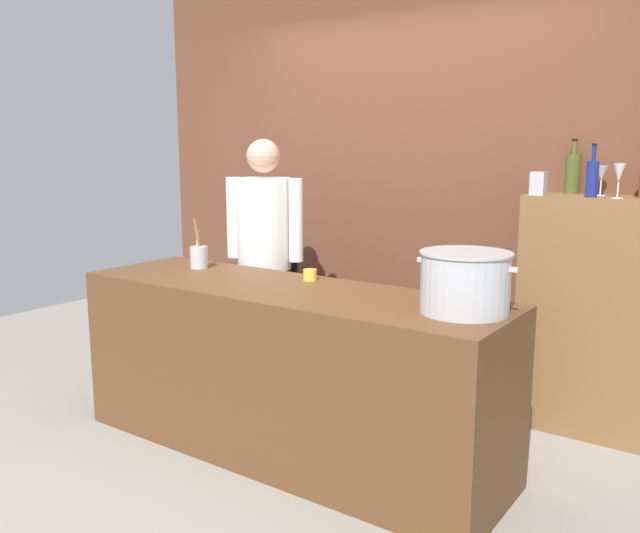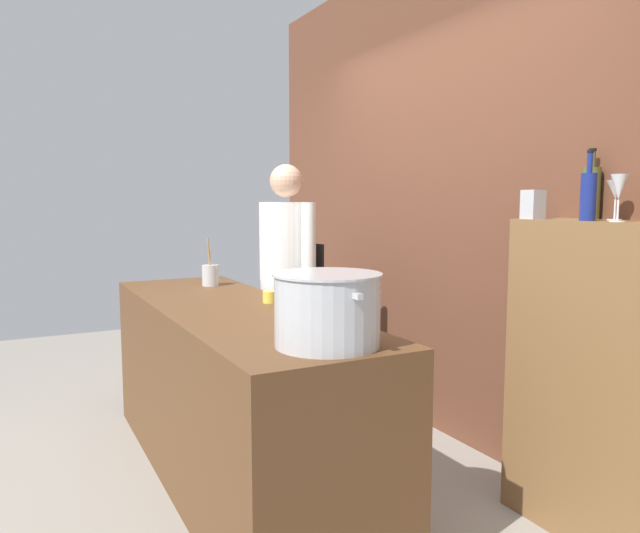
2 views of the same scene
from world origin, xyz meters
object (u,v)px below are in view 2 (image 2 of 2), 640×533
(wine_bottle_olive, at_px, (591,192))
(wine_glass_wide, at_px, (616,191))
(utensil_crock, at_px, (210,275))
(butter_jar, at_px, (270,297))
(spice_tin_silver, at_px, (533,204))
(chef, at_px, (287,273))
(wine_glass_tall, at_px, (619,189))
(wine_bottle_cobalt, at_px, (588,195))
(stockpot_large, at_px, (327,310))

(wine_bottle_olive, distance_m, wine_glass_wide, 0.18)
(utensil_crock, height_order, butter_jar, utensil_crock)
(butter_jar, height_order, spice_tin_silver, spice_tin_silver)
(butter_jar, bearing_deg, utensil_crock, -173.83)
(wine_glass_wide, bearing_deg, chef, -161.47)
(chef, bearing_deg, wine_glass_tall, -179.97)
(chef, bearing_deg, utensil_crock, 63.38)
(wine_bottle_cobalt, xyz_separation_m, wine_bottle_olive, (-0.16, 0.21, 0.02))
(wine_glass_tall, relative_size, spice_tin_silver, 1.41)
(wine_glass_tall, height_order, wine_glass_wide, wine_glass_tall)
(wine_glass_wide, height_order, spice_tin_silver, wine_glass_wide)
(wine_bottle_cobalt, bearing_deg, utensil_crock, -154.08)
(wine_glass_wide, bearing_deg, wine_bottle_olive, 159.74)
(chef, height_order, wine_glass_tall, chef)
(wine_bottle_cobalt, distance_m, spice_tin_silver, 0.28)
(spice_tin_silver, bearing_deg, utensil_crock, -150.58)
(stockpot_large, xyz_separation_m, spice_tin_silver, (-0.03, 1.05, 0.38))
(wine_glass_tall, distance_m, spice_tin_silver, 0.41)
(stockpot_large, height_order, wine_glass_wide, wine_glass_wide)
(chef, height_order, wine_bottle_olive, chef)
(stockpot_large, xyz_separation_m, wine_glass_wide, (0.26, 1.20, 0.43))
(wine_bottle_olive, height_order, wine_glass_tall, wine_bottle_olive)
(utensil_crock, xyz_separation_m, wine_glass_tall, (2.10, 0.96, 0.50))
(butter_jar, height_order, wine_glass_wide, wine_glass_wide)
(stockpot_large, distance_m, spice_tin_silver, 1.12)
(butter_jar, bearing_deg, wine_bottle_olive, 45.83)
(wine_bottle_cobalt, bearing_deg, stockpot_large, -103.32)
(wine_bottle_olive, bearing_deg, chef, -157.95)
(spice_tin_silver, bearing_deg, wine_bottle_olive, 60.16)
(utensil_crock, distance_m, wine_glass_tall, 2.36)
(stockpot_large, height_order, butter_jar, stockpot_large)
(utensil_crock, height_order, wine_bottle_olive, wine_bottle_olive)
(wine_glass_tall, xyz_separation_m, wine_glass_wide, (-0.12, 0.14, -0.01))
(chef, bearing_deg, wine_glass_wide, -175.14)
(wine_bottle_cobalt, xyz_separation_m, wine_glass_wide, (0.01, 0.15, 0.02))
(utensil_crock, distance_m, spice_tin_silver, 1.99)
(chef, xyz_separation_m, wine_glass_tall, (1.99, 0.48, 0.51))
(wine_glass_tall, bearing_deg, wine_bottle_cobalt, -176.98)
(spice_tin_silver, bearing_deg, wine_glass_wide, 27.73)
(chef, relative_size, butter_jar, 22.47)
(wine_glass_wide, bearing_deg, wine_glass_tall, -50.76)
(butter_jar, bearing_deg, wine_glass_tall, 33.33)
(stockpot_large, distance_m, utensil_crock, 1.72)
(butter_jar, bearing_deg, spice_tin_silver, 43.06)
(utensil_crock, relative_size, wine_glass_tall, 1.64)
(stockpot_large, height_order, wine_bottle_olive, wine_bottle_olive)
(wine_bottle_cobalt, height_order, spice_tin_silver, wine_bottle_cobalt)
(wine_glass_wide, bearing_deg, butter_jar, -140.08)
(wine_bottle_olive, xyz_separation_m, spice_tin_silver, (-0.12, -0.22, -0.06))
(stockpot_large, bearing_deg, spice_tin_silver, 91.61)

